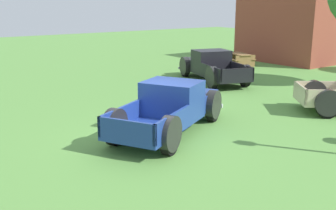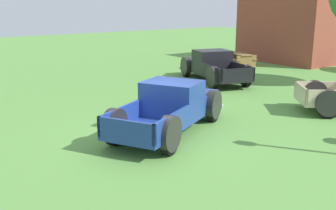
# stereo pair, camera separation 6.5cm
# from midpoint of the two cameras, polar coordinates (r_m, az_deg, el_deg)

# --- Properties ---
(ground_plane) EXTENTS (80.00, 80.00, 0.00)m
(ground_plane) POSITION_cam_midpoint_polar(r_m,az_deg,el_deg) (12.45, -2.40, -4.57)
(ground_plane) COLOR #5B9342
(pickup_truck_foreground) EXTENTS (4.10, 5.48, 1.60)m
(pickup_truck_foreground) POSITION_cam_midpoint_polar(r_m,az_deg,el_deg) (13.00, 0.87, -0.21)
(pickup_truck_foreground) COLOR navy
(pickup_truck_foreground) RESTS_ON ground_plane
(pickup_truck_behind_left) EXTENTS (5.56, 3.34, 1.60)m
(pickup_truck_behind_left) POSITION_cam_midpoint_polar(r_m,az_deg,el_deg) (21.38, 6.24, 5.52)
(pickup_truck_behind_left) COLOR black
(pickup_truck_behind_left) RESTS_ON ground_plane
(picnic_table) EXTENTS (2.15, 1.93, 0.78)m
(picnic_table) POSITION_cam_midpoint_polar(r_m,az_deg,el_deg) (26.83, 10.28, 6.59)
(picnic_table) COLOR olive
(picnic_table) RESTS_ON ground_plane
(brick_pavilion) EXTENTS (6.54, 5.10, 4.94)m
(brick_pavilion) POSITION_cam_midpoint_polar(r_m,az_deg,el_deg) (30.01, 17.74, 10.76)
(brick_pavilion) COLOR brown
(brick_pavilion) RESTS_ON ground_plane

